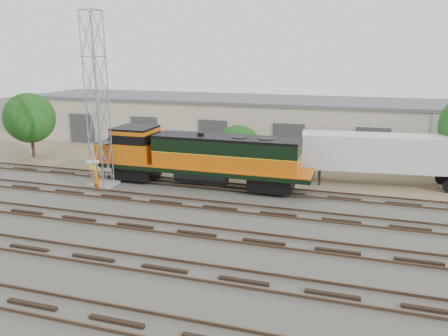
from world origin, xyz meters
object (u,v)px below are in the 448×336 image
(locomotive, at_px, (197,156))
(semi_trailer, at_px, (391,154))
(worker, at_px, (97,180))
(signal_tower, at_px, (97,104))

(locomotive, bearing_deg, semi_trailer, 17.42)
(locomotive, relative_size, semi_trailer, 1.31)
(worker, height_order, semi_trailer, semi_trailer)
(signal_tower, distance_m, worker, 5.83)
(signal_tower, xyz_separation_m, worker, (0.30, -1.29, -5.68))
(locomotive, height_order, worker, locomotive)
(worker, bearing_deg, signal_tower, -57.94)
(locomotive, xyz_separation_m, semi_trailer, (14.50, 4.55, 0.15))
(locomotive, distance_m, signal_tower, 8.59)
(signal_tower, relative_size, semi_trailer, 0.99)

